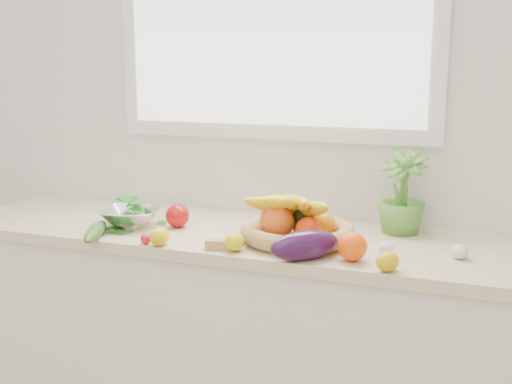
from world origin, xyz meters
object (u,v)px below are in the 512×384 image
at_px(eggplant, 305,245).
at_px(potted_herb, 402,194).
at_px(apple, 178,216).
at_px(cucumber, 95,232).
at_px(fruit_basket, 297,226).
at_px(colander_with_spinach, 131,211).

xyz_separation_m(eggplant, potted_herb, (0.22, 0.44, 0.09)).
bearing_deg(apple, cucumber, -129.06).
height_order(eggplant, fruit_basket, fruit_basket).
xyz_separation_m(fruit_basket, colander_with_spinach, (-0.63, -0.03, 0.00)).
height_order(apple, cucumber, apple).
xyz_separation_m(apple, cucumber, (-0.19, -0.24, -0.02)).
distance_m(apple, potted_herb, 0.81).
xyz_separation_m(apple, potted_herb, (0.78, 0.22, 0.10)).
bearing_deg(eggplant, cucumber, -178.30).
xyz_separation_m(potted_herb, colander_with_spinach, (-0.94, -0.28, -0.08)).
xyz_separation_m(apple, eggplant, (0.55, -0.22, 0.00)).
xyz_separation_m(eggplant, colander_with_spinach, (-0.72, 0.16, 0.01)).
height_order(fruit_basket, colander_with_spinach, fruit_basket).
distance_m(eggplant, fruit_basket, 0.21).
xyz_separation_m(cucumber, colander_with_spinach, (0.03, 0.18, 0.03)).
bearing_deg(eggplant, fruit_basket, 114.32).
distance_m(cucumber, potted_herb, 1.08).
xyz_separation_m(eggplant, fruit_basket, (-0.09, 0.19, 0.01)).
relative_size(fruit_basket, colander_with_spinach, 1.45).
bearing_deg(apple, fruit_basket, -3.14).
xyz_separation_m(cucumber, fruit_basket, (0.66, 0.21, 0.03)).
bearing_deg(cucumber, potted_herb, 25.32).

